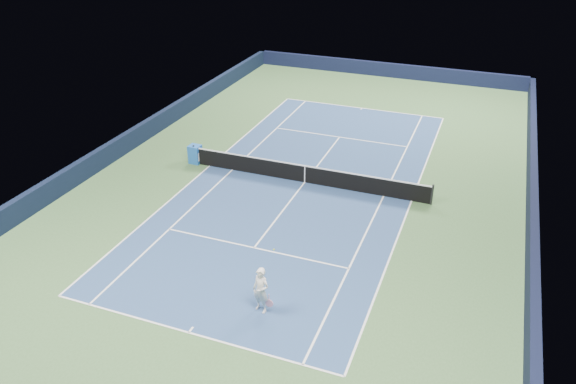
% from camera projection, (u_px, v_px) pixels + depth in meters
% --- Properties ---
extents(ground, '(40.00, 40.00, 0.00)m').
position_uv_depth(ground, '(305.00, 182.00, 28.83)').
color(ground, '#395C32').
rests_on(ground, ground).
extents(wall_far, '(22.00, 0.35, 1.10)m').
position_uv_depth(wall_far, '(387.00, 70.00, 44.86)').
color(wall_far, '#111533').
rests_on(wall_far, ground).
extents(wall_right, '(0.35, 40.00, 1.10)m').
position_uv_depth(wall_right, '(532.00, 211.00, 25.17)').
color(wall_right, black).
rests_on(wall_right, ground).
extents(wall_left, '(0.35, 40.00, 1.10)m').
position_uv_depth(wall_left, '(126.00, 143.00, 31.96)').
color(wall_left, '#101A32').
rests_on(wall_left, ground).
extents(court_surface, '(10.97, 23.77, 0.01)m').
position_uv_depth(court_surface, '(305.00, 182.00, 28.83)').
color(court_surface, navy).
rests_on(court_surface, ground).
extents(baseline_far, '(10.97, 0.08, 0.00)m').
position_uv_depth(baseline_far, '(362.00, 108.00, 38.59)').
color(baseline_far, white).
rests_on(baseline_far, ground).
extents(baseline_near, '(10.97, 0.08, 0.00)m').
position_uv_depth(baseline_near, '(189.00, 333.00, 19.06)').
color(baseline_near, white).
rests_on(baseline_near, ground).
extents(sideline_doubles_right, '(0.08, 23.77, 0.00)m').
position_uv_depth(sideline_doubles_right, '(412.00, 201.00, 27.10)').
color(sideline_doubles_right, white).
rests_on(sideline_doubles_right, ground).
extents(sideline_doubles_left, '(0.08, 23.77, 0.00)m').
position_uv_depth(sideline_doubles_left, '(210.00, 166.00, 30.54)').
color(sideline_doubles_left, white).
rests_on(sideline_doubles_left, ground).
extents(sideline_singles_right, '(0.08, 23.77, 0.00)m').
position_uv_depth(sideline_singles_right, '(384.00, 196.00, 27.53)').
color(sideline_singles_right, white).
rests_on(sideline_singles_right, ground).
extents(sideline_singles_left, '(0.08, 23.77, 0.00)m').
position_uv_depth(sideline_singles_left, '(232.00, 170.00, 30.11)').
color(sideline_singles_left, white).
rests_on(sideline_singles_left, ground).
extents(service_line_far, '(8.23, 0.08, 0.00)m').
position_uv_depth(service_line_far, '(340.00, 137.00, 34.08)').
color(service_line_far, white).
rests_on(service_line_far, ground).
extents(service_line_near, '(8.23, 0.08, 0.00)m').
position_uv_depth(service_line_near, '(254.00, 248.00, 23.56)').
color(service_line_near, white).
rests_on(service_line_near, ground).
extents(center_service_line, '(0.08, 12.80, 0.00)m').
position_uv_depth(center_service_line, '(305.00, 182.00, 28.82)').
color(center_service_line, white).
rests_on(center_service_line, ground).
extents(center_mark_far, '(0.08, 0.30, 0.00)m').
position_uv_depth(center_mark_far, '(361.00, 109.00, 38.47)').
color(center_mark_far, white).
rests_on(center_mark_far, ground).
extents(center_mark_near, '(0.08, 0.30, 0.00)m').
position_uv_depth(center_mark_near, '(191.00, 330.00, 19.18)').
color(center_mark_near, white).
rests_on(center_mark_near, ground).
extents(tennis_net, '(12.90, 0.10, 1.07)m').
position_uv_depth(tennis_net, '(305.00, 174.00, 28.59)').
color(tennis_net, black).
rests_on(tennis_net, ground).
extents(sponsor_cube, '(0.65, 0.59, 1.02)m').
position_uv_depth(sponsor_cube, '(195.00, 154.00, 30.68)').
color(sponsor_cube, blue).
rests_on(sponsor_cube, ground).
extents(tennis_player, '(0.85, 1.33, 2.04)m').
position_uv_depth(tennis_player, '(261.00, 290.00, 19.65)').
color(tennis_player, white).
rests_on(tennis_player, ground).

